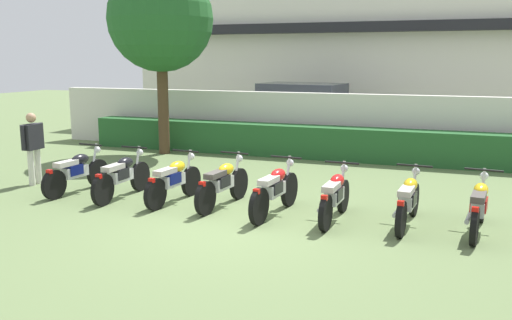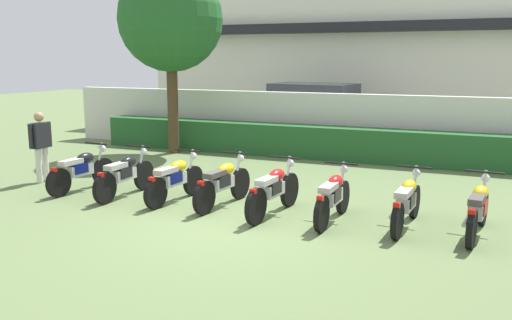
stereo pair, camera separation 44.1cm
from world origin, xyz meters
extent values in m
plane|color=#607547|center=(0.00, 0.00, 0.00)|extent=(60.00, 60.00, 0.00)
cube|color=silver|center=(0.00, 15.41, 3.47)|extent=(18.65, 6.00, 6.95)
cube|color=black|center=(0.00, 12.16, 3.82)|extent=(15.67, 0.50, 0.36)
cube|color=silver|center=(0.00, 7.20, 0.88)|extent=(17.72, 0.30, 1.75)
cube|color=#235628|center=(0.00, 6.50, 0.44)|extent=(14.18, 0.70, 0.89)
cube|color=silver|center=(-1.34, 9.81, 0.74)|extent=(4.71, 2.44, 1.00)
cube|color=#2D333D|center=(-1.54, 9.83, 1.57)|extent=(2.90, 2.05, 0.65)
cylinder|color=black|center=(0.34, 10.51, 0.34)|extent=(0.70, 0.31, 0.68)
cylinder|color=black|center=(0.10, 8.68, 0.34)|extent=(0.70, 0.31, 0.68)
cylinder|color=black|center=(-2.78, 10.94, 0.34)|extent=(0.70, 0.31, 0.68)
cylinder|color=black|center=(-3.03, 9.10, 0.34)|extent=(0.70, 0.31, 0.68)
cylinder|color=#4C3823|center=(-4.50, 5.71, 1.39)|extent=(0.31, 0.31, 2.78)
sphere|color=#235B28|center=(-4.50, 5.71, 3.81)|extent=(2.95, 2.95, 2.95)
cylinder|color=black|center=(-3.78, 1.59, 0.30)|extent=(0.14, 0.60, 0.59)
cylinder|color=black|center=(-3.89, 0.34, 0.30)|extent=(0.14, 0.60, 0.59)
cube|color=silver|center=(-3.84, 0.92, 0.45)|extent=(0.25, 0.62, 0.22)
ellipsoid|color=black|center=(-3.82, 1.08, 0.68)|extent=(0.26, 0.46, 0.22)
cube|color=beige|center=(-3.86, 0.69, 0.66)|extent=(0.24, 0.54, 0.10)
cube|color=red|center=(-3.90, 0.24, 0.58)|extent=(0.11, 0.09, 0.08)
cylinder|color=silver|center=(-3.79, 1.50, 0.62)|extent=(0.07, 0.23, 0.65)
cylinder|color=black|center=(-3.80, 1.41, 0.94)|extent=(0.60, 0.09, 0.04)
sphere|color=silver|center=(-3.78, 1.61, 0.80)|extent=(0.14, 0.14, 0.14)
cylinder|color=silver|center=(-3.98, 0.68, 0.32)|extent=(0.12, 0.55, 0.07)
cube|color=navy|center=(-3.84, 0.87, 0.50)|extent=(0.27, 0.38, 0.20)
cylinder|color=black|center=(-2.70, 1.56, 0.31)|extent=(0.10, 0.61, 0.61)
cylinder|color=black|center=(-2.71, 0.28, 0.31)|extent=(0.10, 0.61, 0.61)
cube|color=silver|center=(-2.71, 0.87, 0.46)|extent=(0.21, 0.60, 0.22)
ellipsoid|color=black|center=(-2.70, 1.04, 0.69)|extent=(0.22, 0.44, 0.22)
cube|color=#B2ADA3|center=(-2.71, 0.64, 0.67)|extent=(0.21, 0.52, 0.10)
cube|color=red|center=(-2.71, 0.18, 0.59)|extent=(0.10, 0.08, 0.08)
cylinder|color=silver|center=(-2.70, 1.47, 0.63)|extent=(0.05, 0.23, 0.65)
cylinder|color=black|center=(-2.70, 1.38, 0.95)|extent=(0.60, 0.04, 0.04)
sphere|color=silver|center=(-2.70, 1.58, 0.81)|extent=(0.14, 0.14, 0.14)
cylinder|color=silver|center=(-2.83, 0.62, 0.33)|extent=(0.08, 0.55, 0.07)
cube|color=black|center=(-2.71, 0.82, 0.51)|extent=(0.24, 0.36, 0.20)
cylinder|color=black|center=(-1.51, 1.56, 0.30)|extent=(0.15, 0.60, 0.60)
cylinder|color=black|center=(-1.63, 0.36, 0.30)|extent=(0.15, 0.60, 0.60)
cube|color=silver|center=(-1.58, 0.91, 0.45)|extent=(0.26, 0.62, 0.22)
ellipsoid|color=yellow|center=(-1.56, 1.08, 0.68)|extent=(0.26, 0.46, 0.22)
cube|color=#B2ADA3|center=(-1.60, 0.68, 0.66)|extent=(0.25, 0.54, 0.10)
cube|color=red|center=(-1.64, 0.26, 0.58)|extent=(0.11, 0.09, 0.08)
cylinder|color=silver|center=(-1.52, 1.47, 0.62)|extent=(0.07, 0.23, 0.65)
cylinder|color=black|center=(-1.53, 1.38, 0.94)|extent=(0.60, 0.09, 0.04)
sphere|color=silver|center=(-1.51, 1.58, 0.80)|extent=(0.14, 0.14, 0.14)
cylinder|color=silver|center=(-1.72, 0.67, 0.32)|extent=(0.12, 0.55, 0.07)
cube|color=navy|center=(-1.58, 0.86, 0.50)|extent=(0.27, 0.38, 0.20)
cylinder|color=black|center=(-0.51, 1.65, 0.31)|extent=(0.15, 0.62, 0.61)
cylinder|color=black|center=(-0.63, 0.38, 0.31)|extent=(0.15, 0.62, 0.61)
cube|color=silver|center=(-0.58, 0.97, 0.46)|extent=(0.26, 0.62, 0.22)
ellipsoid|color=yellow|center=(-0.56, 1.13, 0.69)|extent=(0.26, 0.46, 0.22)
cube|color=#4C4742|center=(-0.60, 0.74, 0.67)|extent=(0.25, 0.54, 0.10)
cube|color=red|center=(-0.64, 0.28, 0.59)|extent=(0.11, 0.09, 0.08)
cylinder|color=silver|center=(-0.52, 1.56, 0.63)|extent=(0.07, 0.23, 0.65)
cylinder|color=black|center=(-0.53, 1.47, 0.95)|extent=(0.60, 0.09, 0.04)
sphere|color=silver|center=(-0.51, 1.67, 0.81)|extent=(0.14, 0.14, 0.14)
cylinder|color=silver|center=(-0.72, 0.73, 0.33)|extent=(0.12, 0.55, 0.07)
cube|color=black|center=(-0.58, 0.92, 0.51)|extent=(0.27, 0.38, 0.20)
cylinder|color=black|center=(0.57, 1.50, 0.32)|extent=(0.15, 0.64, 0.63)
cylinder|color=black|center=(0.45, 0.18, 0.32)|extent=(0.15, 0.64, 0.63)
cube|color=silver|center=(0.50, 0.79, 0.47)|extent=(0.25, 0.62, 0.22)
ellipsoid|color=red|center=(0.52, 0.96, 0.70)|extent=(0.26, 0.46, 0.22)
cube|color=beige|center=(0.48, 0.56, 0.68)|extent=(0.25, 0.54, 0.10)
cube|color=red|center=(0.44, 0.08, 0.60)|extent=(0.11, 0.09, 0.08)
cylinder|color=silver|center=(0.56, 1.41, 0.64)|extent=(0.07, 0.23, 0.65)
cylinder|color=black|center=(0.55, 1.32, 0.96)|extent=(0.60, 0.09, 0.04)
sphere|color=silver|center=(0.57, 1.52, 0.82)|extent=(0.14, 0.14, 0.14)
cylinder|color=silver|center=(0.36, 0.55, 0.34)|extent=(0.12, 0.55, 0.07)
cube|color=black|center=(0.50, 0.74, 0.52)|extent=(0.27, 0.38, 0.20)
cylinder|color=black|center=(1.60, 1.44, 0.30)|extent=(0.11, 0.59, 0.59)
cylinder|color=black|center=(1.56, 0.24, 0.30)|extent=(0.11, 0.59, 0.59)
cube|color=silver|center=(1.58, 0.79, 0.45)|extent=(0.22, 0.61, 0.22)
ellipsoid|color=red|center=(1.58, 0.96, 0.68)|extent=(0.23, 0.45, 0.22)
cube|color=#B2ADA3|center=(1.57, 0.56, 0.66)|extent=(0.22, 0.53, 0.10)
cube|color=red|center=(1.55, 0.14, 0.58)|extent=(0.10, 0.08, 0.08)
cylinder|color=silver|center=(1.59, 1.35, 0.62)|extent=(0.06, 0.23, 0.65)
cylinder|color=black|center=(1.59, 1.26, 0.94)|extent=(0.60, 0.06, 0.04)
sphere|color=silver|center=(1.60, 1.46, 0.80)|extent=(0.14, 0.14, 0.14)
cylinder|color=silver|center=(1.45, 0.55, 0.32)|extent=(0.09, 0.55, 0.07)
cube|color=black|center=(1.57, 0.74, 0.50)|extent=(0.25, 0.37, 0.20)
cylinder|color=black|center=(2.81, 1.65, 0.29)|extent=(0.13, 0.58, 0.57)
cylinder|color=black|center=(2.72, 0.34, 0.29)|extent=(0.13, 0.58, 0.57)
cube|color=silver|center=(2.76, 0.95, 0.44)|extent=(0.24, 0.61, 0.22)
ellipsoid|color=yellow|center=(2.78, 1.12, 0.67)|extent=(0.25, 0.45, 0.22)
cube|color=#B2ADA3|center=(2.75, 0.72, 0.65)|extent=(0.24, 0.53, 0.10)
cube|color=red|center=(2.71, 0.24, 0.57)|extent=(0.11, 0.09, 0.08)
cylinder|color=silver|center=(2.81, 1.56, 0.61)|extent=(0.07, 0.23, 0.65)
cylinder|color=black|center=(2.80, 1.47, 0.93)|extent=(0.60, 0.08, 0.04)
sphere|color=silver|center=(2.82, 1.67, 0.79)|extent=(0.14, 0.14, 0.14)
cylinder|color=silver|center=(2.63, 0.71, 0.31)|extent=(0.11, 0.55, 0.07)
cube|color=black|center=(2.76, 0.90, 0.49)|extent=(0.26, 0.38, 0.20)
cylinder|color=black|center=(3.92, 1.65, 0.29)|extent=(0.15, 0.59, 0.58)
cylinder|color=black|center=(3.78, 0.34, 0.29)|extent=(0.15, 0.59, 0.58)
cube|color=silver|center=(3.84, 0.95, 0.44)|extent=(0.26, 0.62, 0.22)
ellipsoid|color=yellow|center=(3.86, 1.12, 0.67)|extent=(0.27, 0.46, 0.22)
cube|color=#4C4742|center=(3.82, 0.72, 0.65)|extent=(0.25, 0.54, 0.10)
cube|color=red|center=(3.77, 0.24, 0.57)|extent=(0.11, 0.09, 0.08)
cylinder|color=silver|center=(3.91, 1.56, 0.61)|extent=(0.07, 0.23, 0.65)
cylinder|color=black|center=(3.90, 1.47, 0.93)|extent=(0.60, 0.10, 0.04)
sphere|color=silver|center=(3.92, 1.67, 0.79)|extent=(0.14, 0.14, 0.14)
cylinder|color=silver|center=(3.70, 0.71, 0.31)|extent=(0.13, 0.55, 0.07)
cube|color=#A51414|center=(3.84, 0.90, 0.49)|extent=(0.28, 0.38, 0.20)
cylinder|color=silver|center=(-5.18, 1.35, 0.39)|extent=(0.13, 0.13, 0.78)
cylinder|color=silver|center=(-5.18, 1.15, 0.39)|extent=(0.13, 0.13, 0.78)
cube|color=#232328|center=(-5.18, 1.25, 1.06)|extent=(0.22, 0.46, 0.55)
cylinder|color=#232328|center=(-5.18, 1.53, 1.07)|extent=(0.09, 0.09, 0.53)
cylinder|color=#232328|center=(-5.18, 0.97, 1.07)|extent=(0.09, 0.09, 0.53)
sphere|color=tan|center=(-5.18, 1.25, 1.47)|extent=(0.21, 0.21, 0.21)
camera|label=1|loc=(3.46, -8.06, 2.75)|focal=38.45mm
camera|label=2|loc=(3.87, -7.90, 2.75)|focal=38.45mm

